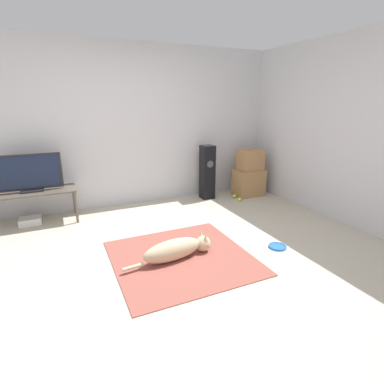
{
  "coord_description": "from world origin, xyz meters",
  "views": [
    {
      "loc": [
        -1.04,
        -2.77,
        1.66
      ],
      "look_at": [
        0.63,
        0.88,
        0.45
      ],
      "focal_mm": 28.0,
      "sensor_mm": 36.0,
      "label": 1
    }
  ],
  "objects_px": {
    "tv": "(30,173)",
    "game_console": "(30,221)",
    "frisbee": "(277,246)",
    "tennis_ball_near_speaker": "(239,199)",
    "cardboard_box_upper": "(250,160)",
    "cardboard_box_lower": "(249,183)",
    "tv_stand": "(33,195)",
    "tennis_ball_by_boxes": "(235,196)",
    "dog": "(178,249)",
    "floor_speaker": "(207,172)"
  },
  "relations": [
    {
      "from": "tv",
      "to": "cardboard_box_upper",
      "type": "bearing_deg",
      "value": -2.04
    },
    {
      "from": "cardboard_box_lower",
      "to": "game_console",
      "type": "xyz_separation_m",
      "value": [
        -3.6,
        0.14,
        -0.19
      ]
    },
    {
      "from": "dog",
      "to": "tennis_ball_near_speaker",
      "type": "height_order",
      "value": "dog"
    },
    {
      "from": "tennis_ball_near_speaker",
      "to": "dog",
      "type": "bearing_deg",
      "value": -140.73
    },
    {
      "from": "frisbee",
      "to": "cardboard_box_upper",
      "type": "relative_size",
      "value": 0.5
    },
    {
      "from": "cardboard_box_lower",
      "to": "tennis_ball_by_boxes",
      "type": "height_order",
      "value": "cardboard_box_lower"
    },
    {
      "from": "cardboard_box_upper",
      "to": "game_console",
      "type": "bearing_deg",
      "value": 177.86
    },
    {
      "from": "floor_speaker",
      "to": "tennis_ball_near_speaker",
      "type": "height_order",
      "value": "floor_speaker"
    },
    {
      "from": "cardboard_box_lower",
      "to": "tv",
      "type": "xyz_separation_m",
      "value": [
        -3.52,
        0.13,
        0.49
      ]
    },
    {
      "from": "frisbee",
      "to": "cardboard_box_lower",
      "type": "bearing_deg",
      "value": 64.74
    },
    {
      "from": "tv",
      "to": "tennis_ball_near_speaker",
      "type": "xyz_separation_m",
      "value": [
        3.17,
        -0.37,
        -0.7
      ]
    },
    {
      "from": "cardboard_box_lower",
      "to": "tv",
      "type": "distance_m",
      "value": 3.55
    },
    {
      "from": "cardboard_box_upper",
      "to": "tennis_ball_near_speaker",
      "type": "distance_m",
      "value": 0.76
    },
    {
      "from": "tv",
      "to": "game_console",
      "type": "height_order",
      "value": "tv"
    },
    {
      "from": "floor_speaker",
      "to": "tennis_ball_near_speaker",
      "type": "bearing_deg",
      "value": -43.37
    },
    {
      "from": "frisbee",
      "to": "tennis_ball_by_boxes",
      "type": "bearing_deg",
      "value": 72.73
    },
    {
      "from": "dog",
      "to": "floor_speaker",
      "type": "bearing_deg",
      "value": 54.43
    },
    {
      "from": "cardboard_box_lower",
      "to": "frisbee",
      "type": "bearing_deg",
      "value": -115.26
    },
    {
      "from": "tv_stand",
      "to": "tennis_ball_by_boxes",
      "type": "height_order",
      "value": "tv_stand"
    },
    {
      "from": "cardboard_box_lower",
      "to": "game_console",
      "type": "distance_m",
      "value": 3.61
    },
    {
      "from": "frisbee",
      "to": "tennis_ball_near_speaker",
      "type": "height_order",
      "value": "tennis_ball_near_speaker"
    },
    {
      "from": "tv",
      "to": "tennis_ball_by_boxes",
      "type": "xyz_separation_m",
      "value": [
        3.2,
        -0.17,
        -0.7
      ]
    },
    {
      "from": "cardboard_box_lower",
      "to": "tv_stand",
      "type": "distance_m",
      "value": 3.52
    },
    {
      "from": "tennis_ball_near_speaker",
      "to": "game_console",
      "type": "xyz_separation_m",
      "value": [
        -3.26,
        0.37,
        0.01
      ]
    },
    {
      "from": "dog",
      "to": "tv_stand",
      "type": "distance_m",
      "value": 2.31
    },
    {
      "from": "tv",
      "to": "tennis_ball_near_speaker",
      "type": "height_order",
      "value": "tv"
    },
    {
      "from": "tv_stand",
      "to": "game_console",
      "type": "distance_m",
      "value": 0.39
    },
    {
      "from": "cardboard_box_upper",
      "to": "tennis_ball_by_boxes",
      "type": "relative_size",
      "value": 6.4
    },
    {
      "from": "dog",
      "to": "tv_stand",
      "type": "relative_size",
      "value": 0.94
    },
    {
      "from": "cardboard_box_upper",
      "to": "floor_speaker",
      "type": "height_order",
      "value": "floor_speaker"
    },
    {
      "from": "dog",
      "to": "floor_speaker",
      "type": "xyz_separation_m",
      "value": [
        1.3,
        1.82,
        0.35
      ]
    },
    {
      "from": "frisbee",
      "to": "game_console",
      "type": "distance_m",
      "value": 3.39
    },
    {
      "from": "frisbee",
      "to": "tennis_ball_by_boxes",
      "type": "distance_m",
      "value": 1.94
    },
    {
      "from": "dog",
      "to": "cardboard_box_upper",
      "type": "xyz_separation_m",
      "value": [
        2.09,
        1.66,
        0.54
      ]
    },
    {
      "from": "cardboard_box_lower",
      "to": "tennis_ball_by_boxes",
      "type": "relative_size",
      "value": 7.85
    },
    {
      "from": "floor_speaker",
      "to": "cardboard_box_upper",
      "type": "bearing_deg",
      "value": -12.06
    },
    {
      "from": "tv",
      "to": "game_console",
      "type": "distance_m",
      "value": 0.69
    },
    {
      "from": "game_console",
      "to": "dog",
      "type": "bearing_deg",
      "value": -49.61
    },
    {
      "from": "game_console",
      "to": "tennis_ball_near_speaker",
      "type": "bearing_deg",
      "value": -6.55
    },
    {
      "from": "floor_speaker",
      "to": "tennis_ball_by_boxes",
      "type": "xyz_separation_m",
      "value": [
        0.46,
        -0.21,
        -0.44
      ]
    },
    {
      "from": "cardboard_box_lower",
      "to": "cardboard_box_upper",
      "type": "distance_m",
      "value": 0.42
    },
    {
      "from": "tv",
      "to": "tennis_ball_near_speaker",
      "type": "relative_size",
      "value": 12.4
    },
    {
      "from": "tv_stand",
      "to": "tv",
      "type": "distance_m",
      "value": 0.31
    },
    {
      "from": "tv_stand",
      "to": "tennis_ball_by_boxes",
      "type": "xyz_separation_m",
      "value": [
        3.2,
        -0.17,
        -0.39
      ]
    },
    {
      "from": "dog",
      "to": "game_console",
      "type": "distance_m",
      "value": 2.35
    },
    {
      "from": "dog",
      "to": "floor_speaker",
      "type": "distance_m",
      "value": 2.27
    },
    {
      "from": "cardboard_box_upper",
      "to": "tennis_ball_near_speaker",
      "type": "relative_size",
      "value": 6.4
    },
    {
      "from": "game_console",
      "to": "cardboard_box_upper",
      "type": "bearing_deg",
      "value": -2.14
    },
    {
      "from": "cardboard_box_lower",
      "to": "floor_speaker",
      "type": "height_order",
      "value": "floor_speaker"
    },
    {
      "from": "floor_speaker",
      "to": "tv_stand",
      "type": "bearing_deg",
      "value": -179.08
    }
  ]
}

